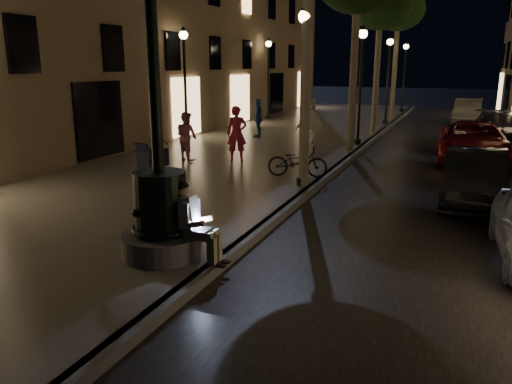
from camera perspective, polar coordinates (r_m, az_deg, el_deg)
The scene contains 24 objects.
ground at distance 20.63m, azimuth 11.77°, elevation 4.43°, with size 120.00×120.00×0.00m, color black.
cobble_lane at distance 20.31m, azimuth 20.12°, elevation 3.73°, with size 6.00×45.00×0.02m, color black.
promenade at distance 21.68m, azimuth 1.31°, elevation 5.47°, with size 8.00×45.00×0.20m, color slate.
curb_strip at distance 20.61m, azimuth 11.79°, elevation 4.70°, with size 0.25×45.00×0.20m, color #59595B.
fountain_lamppost at distance 8.70m, azimuth -10.91°, elevation -0.86°, with size 1.40×1.40×5.21m.
seated_man_laptop at distance 8.47m, azimuth -7.33°, elevation -3.15°, with size 1.01×0.34×1.38m.
tree_third at distance 25.46m, azimuth 14.06°, elevation 20.02°, with size 3.00×3.00×7.20m.
tree_far at distance 31.39m, azimuth 15.98°, elevation 19.30°, with size 3.00×3.00×7.50m.
lamp_curb_a at distance 13.60m, azimuth 5.51°, elevation 13.37°, with size 0.36×0.36×4.81m.
lamp_curb_b at distance 21.38m, azimuth 11.93°, elevation 13.48°, with size 0.36×0.36×4.81m.
lamp_curb_c at distance 29.28m, azimuth 14.91°, elevation 13.48°, with size 0.36×0.36×4.81m.
lamp_curb_d at distance 37.22m, azimuth 16.62°, elevation 13.46°, with size 0.36×0.36×4.81m.
lamp_left_b at distance 21.99m, azimuth -8.16°, elevation 13.66°, with size 0.36×0.36×4.81m.
lamp_left_c at distance 31.04m, azimuth 1.43°, elevation 13.97°, with size 0.36×0.36×4.81m.
stroller at distance 14.86m, azimuth -11.73°, elevation 3.79°, with size 0.62×1.20×1.21m.
car_second at distance 13.80m, azimuth 23.68°, elevation 1.55°, with size 1.45×4.15×1.37m, color black.
car_third at distance 19.76m, azimuth 23.62°, elevation 5.22°, with size 2.39×5.18×1.44m, color maroon.
car_rear at distance 24.63m, azimuth 25.71°, elevation 6.54°, with size 1.96×4.83×1.40m, color #323238.
car_fifth at distance 33.10m, azimuth 23.04°, elevation 8.52°, with size 1.53×4.39×1.45m, color #999A95.
pedestrian_red at distance 17.28m, azimuth -2.20°, elevation 6.68°, with size 0.69×0.45×1.89m, color #B72442.
pedestrian_pink at distance 17.54m, azimuth -7.93°, elevation 6.33°, with size 0.82×0.64×1.69m, color #CB6B90.
pedestrian_white at distance 21.18m, azimuth 6.17°, elevation 8.05°, with size 1.23×0.71×1.91m, color silver.
pedestrian_blue at distance 23.02m, azimuth 0.24°, elevation 8.44°, with size 1.02×0.43×1.75m, color #244D85.
bicycle at distance 14.87m, azimuth 4.75°, elevation 3.50°, with size 0.62×1.77×0.93m, color black.
Camera 1 is at (3.64, -5.01, 3.46)m, focal length 35.00 mm.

